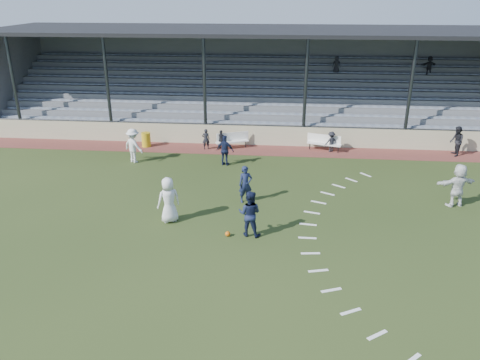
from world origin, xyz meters
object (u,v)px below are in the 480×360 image
at_px(trash_bin, 146,140).
at_px(player_navy_lead, 245,184).
at_px(bench_left, 232,139).
at_px(bench_right, 324,141).
at_px(player_white_lead, 169,200).
at_px(football, 228,234).
at_px(official, 457,141).

distance_m(trash_bin, player_navy_lead, 9.99).
bearing_deg(player_navy_lead, bench_left, 79.31).
distance_m(bench_right, player_white_lead, 12.11).
xyz_separation_m(football, player_navy_lead, (0.42, 3.26, 0.75)).
bearing_deg(trash_bin, player_white_lead, -68.81).
bearing_deg(football, player_navy_lead, 82.75).
bearing_deg(trash_bin, bench_right, 1.39).
distance_m(trash_bin, football, 12.39).
distance_m(player_navy_lead, official, 13.69).
bearing_deg(bench_right, player_white_lead, -108.51).
bearing_deg(bench_left, player_white_lead, -122.10).
xyz_separation_m(bench_right, official, (7.45, -0.23, 0.29)).
bearing_deg(football, official, 42.00).
distance_m(bench_left, player_navy_lead, 7.76).
relative_size(trash_bin, player_navy_lead, 0.51).
relative_size(bench_left, player_white_lead, 1.04).
bearing_deg(player_navy_lead, player_white_lead, -164.54).
bearing_deg(official, football, -46.72).
xyz_separation_m(football, player_white_lead, (-2.54, 1.06, 0.86)).
height_order(bench_right, football, bench_right).
bearing_deg(player_navy_lead, trash_bin, 110.75).
xyz_separation_m(bench_right, player_navy_lead, (-4.03, -7.68, 0.26)).
bearing_deg(bench_left, bench_right, -22.69).
distance_m(bench_right, football, 11.82).
relative_size(trash_bin, football, 4.25).
bearing_deg(official, trash_bin, -88.62).
bearing_deg(bench_right, football, -95.37).
bearing_deg(bench_right, trash_bin, -161.86).
height_order(bench_left, bench_right, same).
height_order(bench_left, player_white_lead, player_white_lead).
distance_m(bench_left, football, 10.94).
height_order(player_white_lead, official, player_white_lead).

